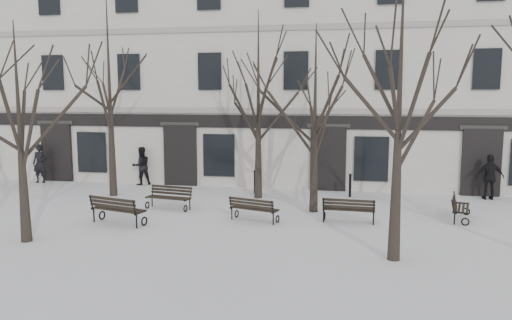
% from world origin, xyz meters
% --- Properties ---
extents(ground, '(100.00, 100.00, 0.00)m').
position_xyz_m(ground, '(0.00, 0.00, 0.00)').
color(ground, white).
rests_on(ground, ground).
extents(building, '(40.40, 10.20, 11.40)m').
position_xyz_m(building, '(0.00, 12.96, 5.52)').
color(building, beige).
rests_on(building, ground).
extents(tree_1, '(4.52, 4.52, 6.45)m').
position_xyz_m(tree_1, '(-5.00, -1.67, 4.03)').
color(tree_1, black).
rests_on(tree_1, ground).
extents(tree_2, '(5.39, 5.39, 7.70)m').
position_xyz_m(tree_2, '(5.66, -1.35, 4.81)').
color(tree_2, black).
rests_on(tree_2, ground).
extents(tree_4, '(6.09, 6.09, 8.70)m').
position_xyz_m(tree_4, '(-5.56, 5.05, 5.44)').
color(tree_4, black).
rests_on(tree_4, ground).
extents(tree_5, '(5.43, 5.43, 7.75)m').
position_xyz_m(tree_5, '(0.69, 5.75, 4.85)').
color(tree_5, black).
rests_on(tree_5, ground).
extents(tree_6, '(4.82, 4.82, 6.89)m').
position_xyz_m(tree_6, '(3.17, 3.72, 4.30)').
color(tree_6, black).
rests_on(tree_6, ground).
extents(bench_1, '(2.05, 1.19, 0.98)m').
position_xyz_m(bench_1, '(-3.21, 0.64, 0.53)').
color(bench_1, black).
rests_on(bench_1, ground).
extents(bench_2, '(1.79, 1.08, 0.86)m').
position_xyz_m(bench_2, '(1.24, 1.86, 0.47)').
color(bench_2, black).
rests_on(bench_2, ground).
extents(bench_3, '(1.81, 0.90, 0.88)m').
position_xyz_m(bench_3, '(-2.29, 3.11, 0.48)').
color(bench_3, black).
rests_on(bench_3, ground).
extents(bench_4, '(1.79, 0.73, 0.89)m').
position_xyz_m(bench_4, '(4.46, 2.29, 0.48)').
color(bench_4, black).
rests_on(bench_4, ground).
extents(bench_5, '(0.98, 1.78, 0.85)m').
position_xyz_m(bench_5, '(8.27, 3.48, 0.46)').
color(bench_5, black).
rests_on(bench_5, ground).
extents(bollard_a, '(0.14, 0.14, 1.05)m').
position_xyz_m(bollard_a, '(0.38, 6.65, 0.56)').
color(bollard_a, black).
rests_on(bollard_a, ground).
extents(bollard_b, '(0.13, 0.13, 1.02)m').
position_xyz_m(bollard_b, '(4.50, 6.65, 0.55)').
color(bollard_b, black).
rests_on(bollard_b, ground).
extents(pedestrian_a, '(0.73, 0.51, 1.92)m').
position_xyz_m(pedestrian_a, '(-10.57, 7.31, 0.00)').
color(pedestrian_a, black).
rests_on(pedestrian_a, ground).
extents(pedestrian_b, '(1.13, 1.11, 1.84)m').
position_xyz_m(pedestrian_b, '(-5.41, 7.70, 0.00)').
color(pedestrian_b, black).
rests_on(pedestrian_b, ground).
extents(pedestrian_c, '(1.13, 0.51, 1.89)m').
position_xyz_m(pedestrian_c, '(10.20, 7.23, 0.00)').
color(pedestrian_c, black).
rests_on(pedestrian_c, ground).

